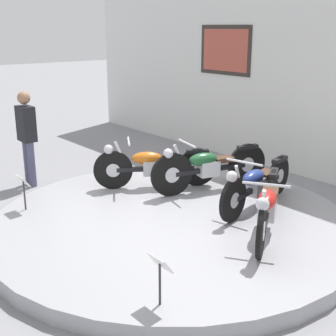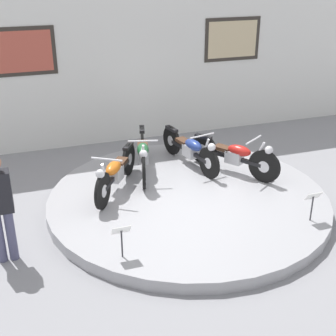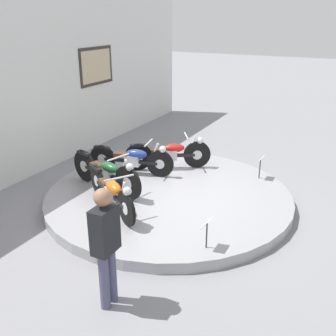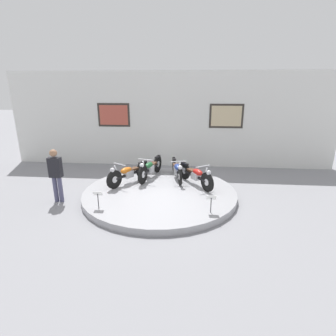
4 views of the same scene
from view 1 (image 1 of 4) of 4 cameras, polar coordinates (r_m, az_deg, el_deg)
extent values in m
plane|color=gray|center=(6.48, 0.52, -7.59)|extent=(60.00, 60.00, 0.00)
cylinder|color=#99999E|center=(6.44, 0.52, -6.80)|extent=(4.89, 4.89, 0.20)
cube|color=silver|center=(8.63, 19.25, 11.51)|extent=(14.00, 0.20, 4.03)
cube|color=#2D2823|center=(10.01, 6.98, 14.07)|extent=(1.40, 0.02, 1.00)
cube|color=#B24C3D|center=(10.01, 6.96, 14.07)|extent=(1.24, 0.02, 0.84)
cylinder|color=black|center=(7.45, -6.71, -0.24)|extent=(0.38, 0.55, 0.62)
cylinder|color=silver|center=(7.45, -6.71, -0.24)|extent=(0.17, 0.22, 0.22)
cylinder|color=black|center=(7.56, 3.57, 0.11)|extent=(0.38, 0.55, 0.62)
cylinder|color=silver|center=(7.56, 3.57, 0.11)|extent=(0.17, 0.22, 0.22)
cube|color=black|center=(7.48, -1.53, -0.07)|extent=(0.73, 1.08, 0.07)
cube|color=silver|center=(7.47, -1.83, 0.07)|extent=(0.34, 0.38, 0.24)
ellipsoid|color=#D16619|center=(7.42, -2.62, 1.23)|extent=(0.44, 0.52, 0.20)
cube|color=#472D1E|center=(7.46, 0.15, 1.02)|extent=(0.34, 0.38, 0.07)
cube|color=black|center=(7.49, 3.61, 2.04)|extent=(0.28, 0.36, 0.06)
cylinder|color=silver|center=(7.39, -5.61, 1.28)|extent=(0.17, 0.23, 0.54)
cylinder|color=silver|center=(7.33, -4.82, 3.26)|extent=(0.47, 0.32, 0.03)
sphere|color=silver|center=(7.36, -7.26, 2.27)|extent=(0.15, 0.15, 0.15)
cylinder|color=black|center=(7.07, 0.46, -0.82)|extent=(0.23, 0.67, 0.68)
cylinder|color=silver|center=(7.07, 0.46, -0.82)|extent=(0.12, 0.25, 0.24)
cylinder|color=black|center=(7.72, 9.58, 0.46)|extent=(0.23, 0.67, 0.68)
cylinder|color=silver|center=(7.72, 9.58, 0.46)|extent=(0.12, 0.25, 0.24)
cube|color=black|center=(7.37, 5.22, -0.15)|extent=(0.38, 1.22, 0.07)
cube|color=silver|center=(7.34, 4.95, -0.04)|extent=(0.27, 0.36, 0.24)
ellipsoid|color=#1E562D|center=(7.25, 4.30, 1.07)|extent=(0.34, 0.52, 0.20)
cube|color=#472D1E|center=(7.44, 6.72, 1.09)|extent=(0.27, 0.36, 0.07)
cube|color=black|center=(7.64, 9.68, 2.54)|extent=(0.19, 0.37, 0.06)
cylinder|color=silver|center=(7.07, 1.56, 0.88)|extent=(0.11, 0.25, 0.54)
cylinder|color=silver|center=(7.05, 2.36, 3.01)|extent=(0.53, 0.17, 0.03)
sphere|color=silver|center=(6.95, 0.02, 1.79)|extent=(0.15, 0.15, 0.15)
cylinder|color=black|center=(6.21, 7.93, -3.89)|extent=(0.18, 0.60, 0.60)
cylinder|color=silver|center=(6.21, 7.93, -3.89)|extent=(0.11, 0.22, 0.21)
cylinder|color=black|center=(7.35, 13.33, -0.90)|extent=(0.18, 0.60, 0.60)
cylinder|color=silver|center=(7.35, 13.33, -0.90)|extent=(0.11, 0.22, 0.21)
cube|color=black|center=(6.77, 10.86, -2.27)|extent=(0.33, 1.23, 0.07)
cube|color=silver|center=(6.73, 10.71, -2.20)|extent=(0.26, 0.35, 0.24)
ellipsoid|color=navy|center=(6.60, 10.38, -1.11)|extent=(0.32, 0.52, 0.20)
cube|color=#472D1E|center=(6.92, 11.78, -0.70)|extent=(0.26, 0.35, 0.07)
cube|color=black|center=(7.28, 13.47, 1.02)|extent=(0.17, 0.37, 0.06)
cylinder|color=silver|center=(6.27, 8.70, -1.80)|extent=(0.10, 0.25, 0.54)
cylinder|color=silver|center=(6.28, 9.30, 0.70)|extent=(0.53, 0.14, 0.03)
sphere|color=silver|center=(6.05, 7.77, -1.04)|extent=(0.15, 0.15, 0.15)
cylinder|color=black|center=(5.33, 11.31, -7.52)|extent=(0.39, 0.56, 0.63)
cylinder|color=silver|center=(5.33, 11.31, -7.52)|extent=(0.18, 0.22, 0.22)
cylinder|color=black|center=(6.59, 12.62, -2.82)|extent=(0.39, 0.56, 0.63)
cylinder|color=silver|center=(6.59, 12.62, -2.82)|extent=(0.18, 0.22, 0.22)
cube|color=black|center=(5.95, 12.04, -4.93)|extent=(0.74, 1.08, 0.07)
cube|color=silver|center=(5.91, 12.01, -4.88)|extent=(0.34, 0.38, 0.24)
ellipsoid|color=red|center=(5.76, 12.01, -3.76)|extent=(0.45, 0.52, 0.20)
cube|color=#472D1E|center=(6.11, 12.32, -2.97)|extent=(0.34, 0.38, 0.07)
cube|color=black|center=(6.50, 12.77, -0.61)|extent=(0.28, 0.36, 0.06)
cylinder|color=silver|center=(5.39, 11.61, -4.95)|extent=(0.17, 0.23, 0.54)
cylinder|color=silver|center=(5.40, 11.89, -1.98)|extent=(0.47, 0.32, 0.03)
sphere|color=silver|center=(5.15, 11.45, -4.34)|extent=(0.15, 0.15, 0.15)
cylinder|color=#333338|center=(6.88, -17.09, -3.24)|extent=(0.02, 0.02, 0.42)
cube|color=white|center=(6.81, -17.25, -1.46)|extent=(0.26, 0.11, 0.15)
cylinder|color=#333338|center=(4.44, -1.00, -14.00)|extent=(0.02, 0.02, 0.42)
cube|color=white|center=(4.33, -1.02, -11.44)|extent=(0.26, 0.11, 0.15)
cylinder|color=#4C4C6B|center=(8.56, -16.74, 0.68)|extent=(0.13, 0.13, 0.80)
cylinder|color=#4C4C6B|center=(8.42, -16.31, 0.44)|extent=(0.13, 0.13, 0.80)
cube|color=black|center=(8.33, -16.92, 5.19)|extent=(0.36, 0.22, 0.60)
sphere|color=#9E7051|center=(8.26, -17.18, 8.17)|extent=(0.22, 0.22, 0.22)
camera|label=2|loc=(7.90, -65.65, 17.43)|focal=50.00mm
camera|label=3|loc=(10.95, -38.73, 17.88)|focal=42.00mm
camera|label=4|loc=(5.41, -90.19, 8.06)|focal=28.00mm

